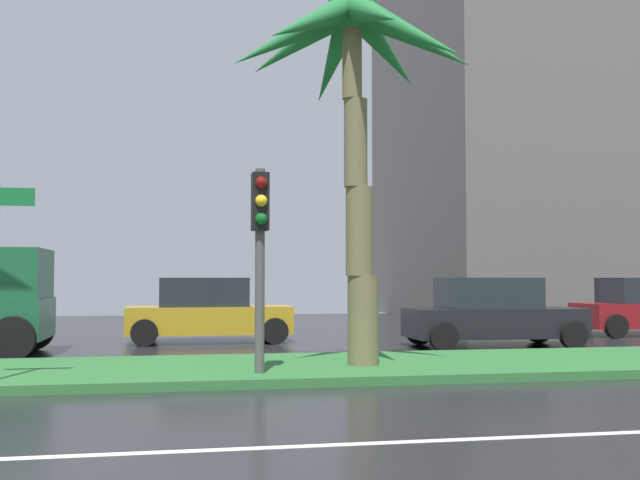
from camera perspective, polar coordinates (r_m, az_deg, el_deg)
name	(u,v)px	position (r m, az deg, el deg)	size (l,w,h in m)	color
ground_plane	(121,372)	(14.80, -14.77, -9.62)	(90.00, 42.00, 0.10)	black
near_lane_divider_stripe	(69,456)	(7.91, -18.37, -15.19)	(81.00, 0.14, 0.01)	white
median_strip	(117,372)	(13.80, -15.05, -9.59)	(85.50, 4.00, 0.15)	#2D6B33
palm_tree_centre_left	(353,64)	(14.15, 2.47, 13.12)	(4.64, 4.61, 6.97)	brown
traffic_signal_median_right	(260,232)	(12.55, -4.53, 0.63)	(0.28, 0.43, 3.38)	#4C4C47
car_in_traffic_leading	(208,311)	(20.44, -8.47, -5.33)	(4.30, 2.02, 1.72)	#B28C1E
car_in_traffic_second	(492,313)	(19.44, 12.82, -5.42)	(4.30, 2.02, 1.72)	black
building_far_right	(621,139)	(38.42, 21.73, 7.05)	(20.65, 13.07, 16.41)	#605B59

